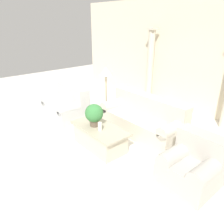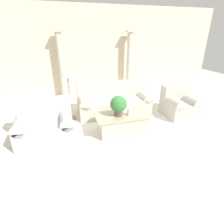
{
  "view_description": "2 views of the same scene",
  "coord_description": "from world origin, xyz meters",
  "px_view_note": "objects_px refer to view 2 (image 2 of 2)",
  "views": [
    {
      "loc": [
        3.25,
        -2.96,
        2.58
      ],
      "look_at": [
        -0.13,
        -0.11,
        0.7
      ],
      "focal_mm": 35.0,
      "sensor_mm": 36.0,
      "label": 1
    },
    {
      "loc": [
        -1.36,
        -4.08,
        2.24
      ],
      "look_at": [
        -0.3,
        -0.35,
        0.5
      ],
      "focal_mm": 28.0,
      "sensor_mm": 36.0,
      "label": 2
    }
  ],
  "objects_px": {
    "loveseat": "(45,124)",
    "sofa_long": "(114,101)",
    "floor_lamp": "(68,77)",
    "potted_plant": "(118,105)",
    "coffee_table": "(123,123)",
    "armchair": "(178,104)"
  },
  "relations": [
    {
      "from": "sofa_long",
      "to": "loveseat",
      "type": "bearing_deg",
      "value": -152.73
    },
    {
      "from": "sofa_long",
      "to": "floor_lamp",
      "type": "bearing_deg",
      "value": -175.75
    },
    {
      "from": "loveseat",
      "to": "potted_plant",
      "type": "xyz_separation_m",
      "value": [
        1.67,
        -0.26,
        0.39
      ]
    },
    {
      "from": "potted_plant",
      "to": "floor_lamp",
      "type": "distance_m",
      "value": 1.61
    },
    {
      "from": "sofa_long",
      "to": "potted_plant",
      "type": "relative_size",
      "value": 4.4
    },
    {
      "from": "coffee_table",
      "to": "potted_plant",
      "type": "xyz_separation_m",
      "value": [
        -0.13,
        -0.03,
        0.51
      ]
    },
    {
      "from": "loveseat",
      "to": "potted_plant",
      "type": "bearing_deg",
      "value": -8.87
    },
    {
      "from": "loveseat",
      "to": "potted_plant",
      "type": "height_order",
      "value": "potted_plant"
    },
    {
      "from": "sofa_long",
      "to": "armchair",
      "type": "distance_m",
      "value": 1.92
    },
    {
      "from": "loveseat",
      "to": "potted_plant",
      "type": "distance_m",
      "value": 1.73
    },
    {
      "from": "sofa_long",
      "to": "loveseat",
      "type": "relative_size",
      "value": 1.74
    },
    {
      "from": "coffee_table",
      "to": "potted_plant",
      "type": "height_order",
      "value": "potted_plant"
    },
    {
      "from": "loveseat",
      "to": "floor_lamp",
      "type": "bearing_deg",
      "value": 54.72
    },
    {
      "from": "coffee_table",
      "to": "floor_lamp",
      "type": "relative_size",
      "value": 0.93
    },
    {
      "from": "potted_plant",
      "to": "loveseat",
      "type": "bearing_deg",
      "value": 171.13
    },
    {
      "from": "floor_lamp",
      "to": "potted_plant",
      "type": "bearing_deg",
      "value": -48.04
    },
    {
      "from": "sofa_long",
      "to": "armchair",
      "type": "relative_size",
      "value": 2.49
    },
    {
      "from": "loveseat",
      "to": "sofa_long",
      "type": "bearing_deg",
      "value": 27.27
    },
    {
      "from": "sofa_long",
      "to": "loveseat",
      "type": "height_order",
      "value": "same"
    },
    {
      "from": "loveseat",
      "to": "floor_lamp",
      "type": "xyz_separation_m",
      "value": [
        0.63,
        0.89,
        0.83
      ]
    },
    {
      "from": "coffee_table",
      "to": "sofa_long",
      "type": "bearing_deg",
      "value": 84.52
    },
    {
      "from": "sofa_long",
      "to": "armchair",
      "type": "height_order",
      "value": "sofa_long"
    }
  ]
}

